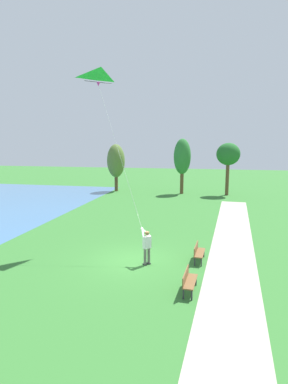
# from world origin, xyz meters

# --- Properties ---
(ground_plane) EXTENTS (120.00, 120.00, 0.00)m
(ground_plane) POSITION_xyz_m (0.00, 0.00, 0.00)
(ground_plane) COLOR #33702D
(walkway_path) EXTENTS (4.76, 32.09, 0.02)m
(walkway_path) POSITION_xyz_m (5.07, 2.00, 0.01)
(walkway_path) COLOR #ADA393
(walkway_path) RESTS_ON ground
(person_kite_flyer) EXTENTS (0.61, 0.57, 1.83)m
(person_kite_flyer) POSITION_xyz_m (0.79, -0.37, 1.05)
(person_kite_flyer) COLOR #232328
(person_kite_flyer) RESTS_ON ground
(flying_kite) EXTENTS (3.72, 3.19, 8.25)m
(flying_kite) POSITION_xyz_m (-2.30, 2.14, 9.59)
(flying_kite) COLOR green
(park_bench_near_walkway) EXTENTS (0.55, 1.53, 0.88)m
(park_bench_near_walkway) POSITION_xyz_m (3.03, -2.86, 0.51)
(park_bench_near_walkway) COLOR brown
(park_bench_near_walkway) RESTS_ON ground
(park_bench_far_walkway) EXTENTS (0.55, 1.53, 0.88)m
(park_bench_far_walkway) POSITION_xyz_m (3.29, 0.63, 0.51)
(park_bench_far_walkway) COLOR brown
(park_bench_far_walkway) RESTS_ON ground
(tree_treeline_left) EXTENTS (2.02, 2.02, 6.57)m
(tree_treeline_left) POSITION_xyz_m (0.48, 22.32, 4.38)
(tree_treeline_left) COLOR brown
(tree_treeline_left) RESTS_ON ground
(tree_treeline_right) EXTENTS (2.21, 2.42, 5.91)m
(tree_treeline_right) POSITION_xyz_m (-7.84, 22.70, 3.78)
(tree_treeline_right) COLOR brown
(tree_treeline_right) RESTS_ON ground
(tree_lakeside_far) EXTENTS (2.69, 2.24, 6.06)m
(tree_lakeside_far) POSITION_xyz_m (5.74, 22.37, 4.68)
(tree_lakeside_far) COLOR brown
(tree_lakeside_far) RESTS_ON ground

